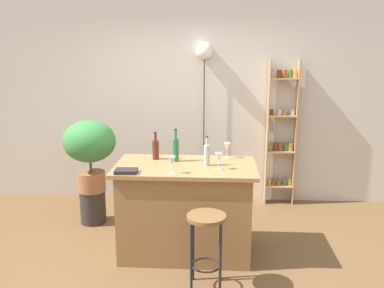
# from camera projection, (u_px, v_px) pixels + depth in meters

# --- Properties ---
(ground) EXTENTS (12.00, 12.00, 0.00)m
(ground) POSITION_uv_depth(u_px,v_px,m) (183.00, 266.00, 4.15)
(ground) COLOR brown
(back_wall) EXTENTS (6.40, 0.10, 2.80)m
(back_wall) POSITION_uv_depth(u_px,v_px,m) (195.00, 100.00, 5.73)
(back_wall) COLOR beige
(back_wall) RESTS_ON ground
(kitchen_counter) EXTENTS (1.42, 0.80, 0.95)m
(kitchen_counter) POSITION_uv_depth(u_px,v_px,m) (186.00, 209.00, 4.34)
(kitchen_counter) COLOR olive
(kitchen_counter) RESTS_ON ground
(bar_stool) EXTENTS (0.34, 0.34, 0.70)m
(bar_stool) POSITION_uv_depth(u_px,v_px,m) (206.00, 234.00, 3.66)
(bar_stool) COLOR black
(bar_stool) RESTS_ON ground
(spice_shelf) EXTENTS (0.39, 0.16, 1.95)m
(spice_shelf) POSITION_uv_depth(u_px,v_px,m) (281.00, 132.00, 5.60)
(spice_shelf) COLOR tan
(spice_shelf) RESTS_ON ground
(plant_stool) EXTENTS (0.31, 0.31, 0.41)m
(plant_stool) POSITION_uv_depth(u_px,v_px,m) (93.00, 206.00, 5.14)
(plant_stool) COLOR #2D2823
(plant_stool) RESTS_ON ground
(potted_plant) EXTENTS (0.62, 0.56, 0.86)m
(potted_plant) POSITION_uv_depth(u_px,v_px,m) (90.00, 147.00, 4.97)
(potted_plant) COLOR #935B3D
(potted_plant) RESTS_ON plant_stool
(bottle_soda_blue) EXTENTS (0.07, 0.07, 0.34)m
(bottle_soda_blue) POSITION_uv_depth(u_px,v_px,m) (176.00, 149.00, 4.34)
(bottle_soda_blue) COLOR #236638
(bottle_soda_blue) RESTS_ON kitchen_counter
(bottle_vinegar) EXTENTS (0.07, 0.07, 0.29)m
(bottle_vinegar) POSITION_uv_depth(u_px,v_px,m) (156.00, 149.00, 4.42)
(bottle_vinegar) COLOR #5B2319
(bottle_vinegar) RESTS_ON kitchen_counter
(bottle_sauce_amber) EXTENTS (0.06, 0.06, 0.30)m
(bottle_sauce_amber) POSITION_uv_depth(u_px,v_px,m) (207.00, 154.00, 4.19)
(bottle_sauce_amber) COLOR #B2B2B7
(bottle_sauce_amber) RESTS_ON kitchen_counter
(wine_glass_left) EXTENTS (0.07, 0.07, 0.16)m
(wine_glass_left) POSITION_uv_depth(u_px,v_px,m) (227.00, 147.00, 4.47)
(wine_glass_left) COLOR silver
(wine_glass_left) RESTS_ON kitchen_counter
(wine_glass_center) EXTENTS (0.07, 0.07, 0.16)m
(wine_glass_center) POSITION_uv_depth(u_px,v_px,m) (172.00, 161.00, 3.93)
(wine_glass_center) COLOR silver
(wine_glass_center) RESTS_ON kitchen_counter
(wine_glass_right) EXTENTS (0.07, 0.07, 0.16)m
(wine_glass_right) POSITION_uv_depth(u_px,v_px,m) (219.00, 158.00, 4.06)
(wine_glass_right) COLOR silver
(wine_glass_right) RESTS_ON kitchen_counter
(cookbook) EXTENTS (0.22, 0.16, 0.03)m
(cookbook) POSITION_uv_depth(u_px,v_px,m) (126.00, 171.00, 3.97)
(cookbook) COLOR black
(cookbook) RESTS_ON kitchen_counter
(pendant_globe_light) EXTENTS (0.22, 0.22, 2.17)m
(pendant_globe_light) POSITION_uv_depth(u_px,v_px,m) (204.00, 53.00, 5.47)
(pendant_globe_light) COLOR black
(pendant_globe_light) RESTS_ON ground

